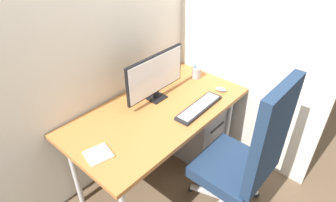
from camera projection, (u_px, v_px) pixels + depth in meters
ground_plane at (160, 174)px, 2.69m from camera, size 8.00×8.00×0.00m
wall_back at (115, 17)px, 2.12m from camera, size 2.53×0.04×2.80m
wall_side_right at (236, 9)px, 2.30m from camera, size 0.04×1.80×2.80m
desk at (158, 115)px, 2.29m from camera, size 1.50×0.78×0.75m
office_chair at (248, 156)px, 2.01m from camera, size 0.59×0.62×1.27m
filing_cabinet at (193, 125)px, 2.80m from camera, size 0.41×0.54×0.61m
monitor at (156, 75)px, 2.27m from camera, size 0.60×0.12×0.39m
keyboard at (199, 107)px, 2.26m from camera, size 0.48×0.14×0.03m
mouse at (221, 89)px, 2.48m from camera, size 0.07×0.11×0.03m
pen_holder at (196, 73)px, 2.65m from camera, size 0.08×0.08×0.17m
notebook at (98, 155)px, 1.84m from camera, size 0.19×0.19×0.02m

